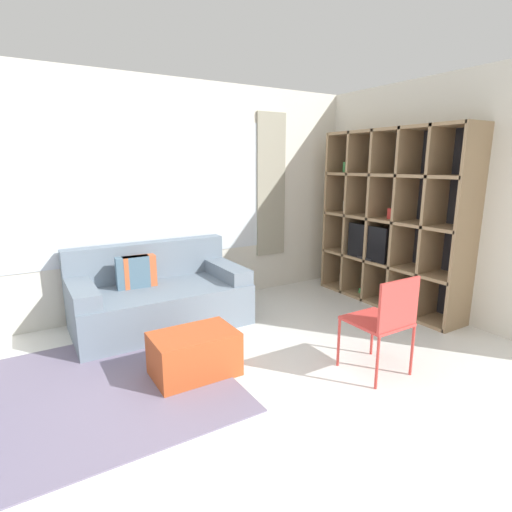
% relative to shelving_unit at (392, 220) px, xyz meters
% --- Properties ---
extents(ground_plane, '(16.00, 16.00, 0.00)m').
position_rel_shelving_unit_xyz_m(ground_plane, '(-2.69, -1.62, -1.06)').
color(ground_plane, silver).
extents(wall_back, '(6.95, 0.11, 2.70)m').
position_rel_shelving_unit_xyz_m(wall_back, '(-2.69, 1.33, 0.30)').
color(wall_back, silver).
rests_on(wall_back, ground_plane).
extents(wall_right, '(0.07, 4.12, 2.70)m').
position_rel_shelving_unit_xyz_m(wall_right, '(0.22, -0.16, 0.29)').
color(wall_right, silver).
rests_on(wall_right, ground_plane).
extents(area_rug, '(2.19, 1.89, 0.01)m').
position_rel_shelving_unit_xyz_m(area_rug, '(-3.66, -0.22, -1.06)').
color(area_rug, slate).
rests_on(area_rug, ground_plane).
extents(shelving_unit, '(0.43, 1.98, 2.15)m').
position_rel_shelving_unit_xyz_m(shelving_unit, '(0.00, 0.00, 0.00)').
color(shelving_unit, '#232328').
rests_on(shelving_unit, ground_plane).
extents(couch_main, '(1.81, 0.97, 0.87)m').
position_rel_shelving_unit_xyz_m(couch_main, '(-2.71, 0.81, -0.75)').
color(couch_main, slate).
rests_on(couch_main, ground_plane).
extents(ottoman, '(0.69, 0.46, 0.38)m').
position_rel_shelving_unit_xyz_m(ottoman, '(-2.81, -0.41, -0.87)').
color(ottoman, '#B74C23').
rests_on(ottoman, ground_plane).
extents(folding_chair, '(0.44, 0.46, 0.86)m').
position_rel_shelving_unit_xyz_m(folding_chair, '(-1.46, -1.23, -0.54)').
color(folding_chair, '#CC3D38').
rests_on(folding_chair, ground_plane).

